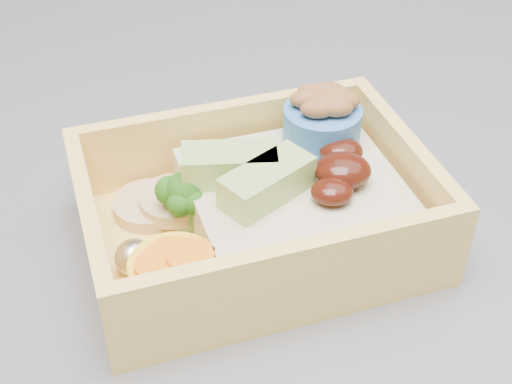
{
  "coord_description": "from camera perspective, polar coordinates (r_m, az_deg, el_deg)",
  "views": [
    {
      "loc": [
        0.02,
        -0.34,
        1.2
      ],
      "look_at": [
        0.02,
        -0.05,
        0.96
      ],
      "focal_mm": 50.0,
      "sensor_mm": 36.0,
      "label": 1
    }
  ],
  "objects": [
    {
      "name": "bento_box",
      "position": [
        0.39,
        0.74,
        -0.99
      ],
      "size": [
        0.22,
        0.18,
        0.07
      ],
      "rotation": [
        0.0,
        0.0,
        0.32
      ],
      "color": "#FFD069",
      "rests_on": "island"
    }
  ]
}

